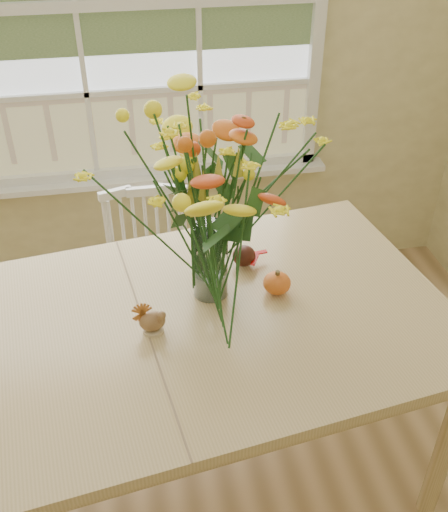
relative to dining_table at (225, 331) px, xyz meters
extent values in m
cube|color=#C6B97F|center=(-0.43, 1.35, 0.62)|extent=(4.00, 0.02, 2.70)
cube|color=silver|center=(-0.43, 1.33, 0.82)|extent=(2.20, 0.00, 1.60)
cube|color=white|center=(-0.43, 1.28, -0.04)|extent=(2.42, 0.12, 0.03)
cube|color=tan|center=(0.00, 0.00, 0.07)|extent=(1.68, 1.31, 0.04)
cube|color=tan|center=(0.00, 0.00, 0.00)|extent=(1.55, 1.17, 0.10)
cylinder|color=tan|center=(-0.74, 0.36, -0.34)|extent=(0.07, 0.07, 0.78)
cylinder|color=tan|center=(0.74, -0.36, -0.34)|extent=(0.07, 0.07, 0.78)
cylinder|color=tan|center=(0.61, 0.55, -0.34)|extent=(0.07, 0.07, 0.78)
cube|color=white|center=(-0.22, 0.70, -0.33)|extent=(0.40, 0.38, 0.05)
cube|color=white|center=(-0.22, 0.85, -0.10)|extent=(0.39, 0.04, 0.45)
cylinder|color=white|center=(-0.38, 0.56, -0.54)|extent=(0.03, 0.03, 0.38)
cylinder|color=white|center=(-0.37, 0.84, -0.54)|extent=(0.03, 0.03, 0.38)
cylinder|color=white|center=(-0.07, 0.55, -0.54)|extent=(0.03, 0.03, 0.38)
cylinder|color=white|center=(-0.07, 0.84, -0.54)|extent=(0.03, 0.03, 0.38)
cylinder|color=white|center=(-0.03, 0.11, 0.23)|extent=(0.12, 0.12, 0.28)
ellipsoid|color=#E7551B|center=(0.20, 0.07, 0.13)|extent=(0.10, 0.10, 0.08)
cylinder|color=#CCB78C|center=(-0.25, -0.06, 0.10)|extent=(0.07, 0.07, 0.01)
ellipsoid|color=brown|center=(-0.25, -0.06, 0.14)|extent=(0.09, 0.07, 0.07)
ellipsoid|color=#38160F|center=(0.12, 0.25, 0.13)|extent=(0.09, 0.09, 0.08)
camera|label=1|loc=(-0.28, -1.55, 1.44)|focal=42.00mm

